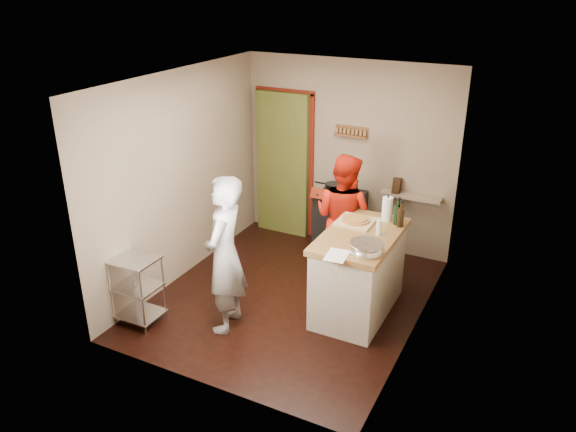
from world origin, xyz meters
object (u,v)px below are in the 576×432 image
object	(u,v)px
stove	(339,221)
person_red	(343,217)
wire_shelving	(137,287)
person_stripe	(225,255)
island	(359,271)

from	to	relation	value
stove	person_red	world-z (taller)	person_red
wire_shelving	person_stripe	size ratio (longest dim) A/B	0.46
wire_shelving	person_red	distance (m)	2.60
wire_shelving	person_stripe	world-z (taller)	person_stripe
stove	island	distance (m)	1.53
person_stripe	person_red	bearing A→B (deg)	145.55
stove	person_stripe	world-z (taller)	person_stripe
wire_shelving	island	xyz separation A→B (m)	(2.10, 1.30, 0.08)
person_red	island	bearing A→B (deg)	136.27
stove	island	xyz separation A→B (m)	(0.77, -1.32, 0.07)
wire_shelving	island	bearing A→B (deg)	31.81
person_stripe	person_red	distance (m)	1.77
island	person_stripe	xyz separation A→B (m)	(-1.18, -0.93, 0.36)
stove	wire_shelving	xyz separation A→B (m)	(-1.33, -2.62, -0.01)
stove	person_stripe	bearing A→B (deg)	-100.26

